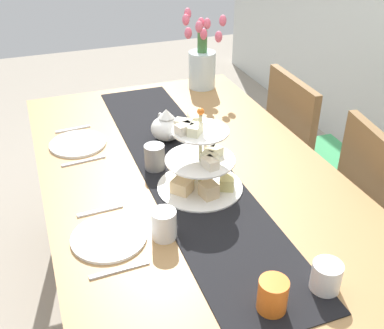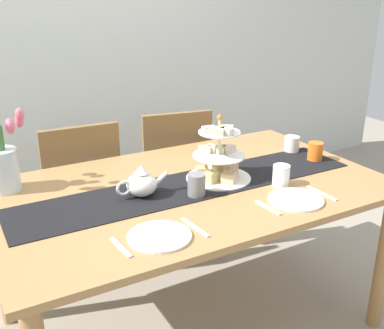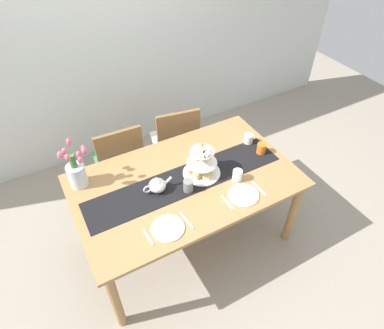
% 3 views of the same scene
% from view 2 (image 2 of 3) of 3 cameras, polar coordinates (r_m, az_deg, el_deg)
% --- Properties ---
extents(ground_plane, '(8.00, 8.00, 0.00)m').
position_cam_2_polar(ground_plane, '(2.47, -0.14, -18.80)').
color(ground_plane, gray).
extents(room_wall_rear, '(6.00, 0.08, 2.60)m').
position_cam_2_polar(room_wall_rear, '(3.43, -13.97, 15.58)').
color(room_wall_rear, silver).
rests_on(room_wall_rear, ground_plane).
extents(dining_table, '(1.73, 1.05, 0.75)m').
position_cam_2_polar(dining_table, '(2.11, -0.16, -4.88)').
color(dining_table, '#A37747').
rests_on(dining_table, ground_plane).
extents(chair_left, '(0.44, 0.44, 0.91)m').
position_cam_2_polar(chair_left, '(2.72, -13.70, -3.09)').
color(chair_left, brown).
rests_on(chair_left, ground_plane).
extents(chair_right, '(0.48, 0.48, 0.91)m').
position_cam_2_polar(chair_right, '(2.91, -2.42, -0.85)').
color(chair_right, brown).
rests_on(chair_right, ground_plane).
extents(table_runner, '(1.60, 0.32, 0.00)m').
position_cam_2_polar(table_runner, '(2.07, -0.05, -2.61)').
color(table_runner, black).
rests_on(table_runner, dining_table).
extents(tiered_cake_stand, '(0.30, 0.30, 0.30)m').
position_cam_2_polar(tiered_cake_stand, '(2.11, 3.30, 0.55)').
color(tiered_cake_stand, beige).
rests_on(tiered_cake_stand, table_runner).
extents(teapot, '(0.24, 0.13, 0.14)m').
position_cam_2_polar(teapot, '(1.96, -6.25, -2.31)').
color(teapot, white).
rests_on(teapot, table_runner).
extents(tulip_vase, '(0.21, 0.23, 0.39)m').
position_cam_2_polar(tulip_vase, '(2.14, -22.42, 0.39)').
color(tulip_vase, silver).
rests_on(tulip_vase, dining_table).
extents(cream_jug, '(0.08, 0.08, 0.08)m').
position_cam_2_polar(cream_jug, '(2.55, 12.20, 2.48)').
color(cream_jug, white).
rests_on(cream_jug, dining_table).
extents(dinner_plate_left, '(0.23, 0.23, 0.01)m').
position_cam_2_polar(dinner_plate_left, '(1.66, -4.04, -8.82)').
color(dinner_plate_left, white).
rests_on(dinner_plate_left, dining_table).
extents(fork_left, '(0.03, 0.15, 0.01)m').
position_cam_2_polar(fork_left, '(1.61, -8.76, -10.04)').
color(fork_left, silver).
rests_on(fork_left, dining_table).
extents(knife_left, '(0.03, 0.17, 0.01)m').
position_cam_2_polar(knife_left, '(1.72, 0.38, -7.74)').
color(knife_left, silver).
rests_on(knife_left, dining_table).
extents(dinner_plate_right, '(0.23, 0.23, 0.01)m').
position_cam_2_polar(dinner_plate_right, '(1.97, 12.68, -4.25)').
color(dinner_plate_right, white).
rests_on(dinner_plate_right, dining_table).
extents(fork_right, '(0.02, 0.15, 0.01)m').
position_cam_2_polar(fork_right, '(1.89, 9.35, -5.26)').
color(fork_right, silver).
rests_on(fork_right, dining_table).
extents(knife_right, '(0.02, 0.17, 0.01)m').
position_cam_2_polar(knife_right, '(2.07, 15.70, -3.41)').
color(knife_right, silver).
rests_on(knife_right, dining_table).
extents(mug_grey, '(0.08, 0.08, 0.09)m').
position_cam_2_polar(mug_grey, '(1.95, 0.56, -2.50)').
color(mug_grey, slate).
rests_on(mug_grey, table_runner).
extents(mug_white_text, '(0.08, 0.08, 0.09)m').
position_cam_2_polar(mug_white_text, '(2.10, 10.93, -1.32)').
color(mug_white_text, white).
rests_on(mug_white_text, dining_table).
extents(mug_orange, '(0.08, 0.08, 0.09)m').
position_cam_2_polar(mug_orange, '(2.45, 14.96, 1.55)').
color(mug_orange, orange).
rests_on(mug_orange, dining_table).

